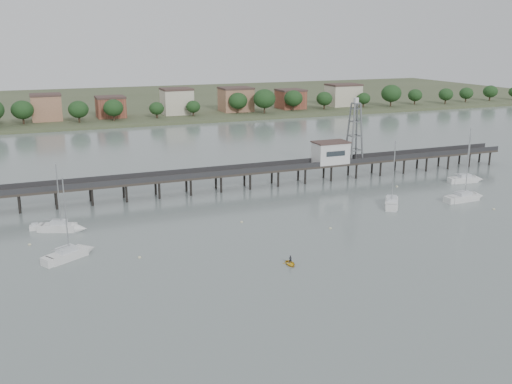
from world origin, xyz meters
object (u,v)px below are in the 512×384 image
at_px(pier, 233,173).
at_px(lattice_tower, 355,132).
at_px(sailboat_c, 392,201).
at_px(sailboat_b, 66,228).
at_px(yellow_dinghy, 290,265).
at_px(sailboat_e, 469,179).
at_px(sailboat_a, 74,253).
at_px(white_tender, 39,227).
at_px(sailboat_d, 469,197).

bearing_deg(pier, lattice_tower, 0.00).
bearing_deg(sailboat_c, sailboat_b, 119.37).
bearing_deg(yellow_dinghy, sailboat_e, 29.25).
height_order(sailboat_a, white_tender, sailboat_a).
distance_m(sailboat_a, sailboat_e, 92.93).
bearing_deg(white_tender, sailboat_d, -5.65).
distance_m(sailboat_b, yellow_dinghy, 42.18).
bearing_deg(pier, sailboat_e, -15.24).
relative_size(sailboat_e, yellow_dinghy, 5.22).
bearing_deg(sailboat_a, sailboat_b, 59.97).
distance_m(sailboat_b, white_tender, 5.31).
distance_m(sailboat_b, sailboat_a, 13.37).
relative_size(white_tender, yellow_dinghy, 1.35).
xyz_separation_m(lattice_tower, yellow_dinghy, (-38.35, -45.43, -11.10)).
distance_m(sailboat_c, sailboat_d, 17.35).
distance_m(sailboat_e, yellow_dinghy, 68.60).
xyz_separation_m(sailboat_b, sailboat_e, (92.05, 1.58, -0.00)).
bearing_deg(sailboat_b, sailboat_c, 15.54).
height_order(sailboat_c, white_tender, sailboat_c).
height_order(sailboat_c, sailboat_d, sailboat_d).
bearing_deg(yellow_dinghy, sailboat_c, 35.81).
xyz_separation_m(sailboat_a, sailboat_e, (91.72, 14.95, 0.00)).
bearing_deg(sailboat_b, yellow_dinghy, -21.34).
height_order(pier, yellow_dinghy, pier).
bearing_deg(white_tender, yellow_dinghy, -38.75).
bearing_deg(sailboat_d, sailboat_e, 45.30).
distance_m(lattice_tower, sailboat_a, 75.59).
distance_m(sailboat_c, sailboat_e, 29.45).
bearing_deg(yellow_dinghy, sailboat_b, 139.39).
bearing_deg(white_tender, sailboat_a, -69.98).
height_order(sailboat_c, sailboat_a, sailboat_c).
bearing_deg(sailboat_a, sailboat_e, -22.18).
bearing_deg(white_tender, sailboat_e, 2.65).
height_order(sailboat_e, white_tender, sailboat_e).
xyz_separation_m(sailboat_c, sailboat_e, (28.07, 8.90, 0.00)).
relative_size(sailboat_b, sailboat_d, 0.86).
xyz_separation_m(sailboat_b, white_tender, (-4.50, 2.80, -0.23)).
bearing_deg(lattice_tower, sailboat_c, -101.92).
height_order(lattice_tower, white_tender, lattice_tower).
relative_size(sailboat_c, sailboat_d, 0.94).
xyz_separation_m(lattice_tower, sailboat_d, (11.99, -27.22, -10.47)).
bearing_deg(sailboat_b, pier, 45.75).
xyz_separation_m(pier, sailboat_e, (54.56, -14.86, -3.15)).
distance_m(pier, white_tender, 44.29).
bearing_deg(sailboat_b, sailboat_a, -66.52).
xyz_separation_m(pier, sailboat_d, (43.49, -27.22, -3.16)).
distance_m(sailboat_d, sailboat_e, 16.59).
height_order(sailboat_a, sailboat_d, sailboat_d).
relative_size(lattice_tower, sailboat_e, 1.14).
height_order(white_tender, yellow_dinghy, yellow_dinghy).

